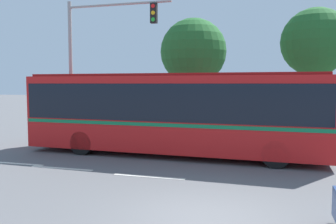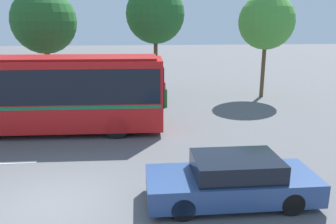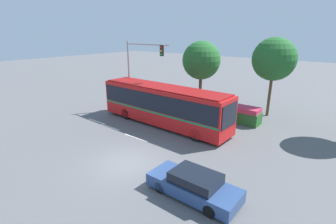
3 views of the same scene
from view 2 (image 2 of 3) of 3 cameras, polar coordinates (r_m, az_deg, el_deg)
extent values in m
plane|color=#5B5B5E|center=(10.02, -19.57, -14.68)|extent=(140.00, 140.00, 0.00)
cube|color=red|center=(16.22, -23.52, 2.86)|extent=(12.48, 2.97, 3.05)
cube|color=black|center=(16.14, -23.70, 4.55)|extent=(12.23, 3.01, 1.46)
cube|color=#147A47|center=(16.30, -23.39, 1.60)|extent=(12.36, 3.00, 0.14)
cube|color=black|center=(15.22, -0.98, 4.78)|extent=(0.13, 2.19, 1.71)
cube|color=maroon|center=(16.01, -24.11, 8.37)|extent=(11.98, 2.75, 0.10)
cylinder|color=black|center=(16.72, -8.03, -0.21)|extent=(1.01, 0.33, 1.00)
cylinder|color=black|center=(14.53, -8.65, -2.53)|extent=(1.01, 0.33, 1.00)
cube|color=navy|center=(9.60, 10.66, -12.09)|extent=(4.65, 1.85, 0.64)
cube|color=black|center=(9.39, 11.51, -8.93)|extent=(2.33, 1.62, 0.50)
cylinder|color=black|center=(8.72, 2.58, -16.13)|extent=(0.62, 0.22, 0.62)
cylinder|color=black|center=(10.12, 1.32, -11.47)|extent=(0.62, 0.22, 0.62)
cylinder|color=black|center=(9.49, 20.35, -14.37)|extent=(0.62, 0.22, 0.62)
cylinder|color=black|center=(10.79, 16.69, -10.39)|extent=(0.62, 0.22, 0.62)
cube|color=#286028|center=(20.48, -13.23, 2.42)|extent=(9.16, 1.51, 1.07)
cube|color=#CC3351|center=(20.33, -13.35, 4.46)|extent=(8.98, 1.43, 0.41)
cylinder|color=brown|center=(23.11, -19.63, 6.38)|extent=(0.34, 0.34, 3.48)
sphere|color=#236028|center=(22.91, -20.33, 14.27)|extent=(4.01, 4.01, 4.01)
cylinder|color=brown|center=(23.50, -2.09, 7.98)|extent=(0.27, 0.27, 3.99)
sphere|color=#236028|center=(23.34, -2.17, 16.32)|extent=(3.93, 3.93, 3.93)
cylinder|color=brown|center=(23.25, 15.85, 6.91)|extent=(0.25, 0.25, 3.64)
sphere|color=#479338|center=(23.06, 16.41, 14.55)|extent=(3.56, 3.56, 3.56)
cube|color=silver|center=(13.36, -26.43, -7.80)|extent=(2.40, 0.16, 0.01)
camera|label=1|loc=(2.34, -44.00, -39.85)|focal=37.68mm
camera|label=3|loc=(8.63, 95.73, 19.18)|focal=26.66mm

